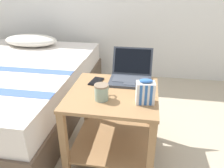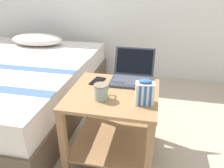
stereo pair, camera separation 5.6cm
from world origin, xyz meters
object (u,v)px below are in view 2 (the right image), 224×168
Objects in this scene: mug_front_left at (101,91)px; laptop at (133,75)px; bed at (9,84)px; cell_phone at (97,81)px; snack_bag at (145,93)px.

laptop is at bearing 64.89° from mug_front_left.
mug_front_left is at bearing -27.87° from bed.
cell_phone is at bearing -162.22° from laptop.
snack_bag reaches higher than bed.
snack_bag is at bearing -70.97° from laptop.
bed is 11.96× the size of snack_bag.
cell_phone is (-0.10, 0.25, -0.05)m from mug_front_left.
mug_front_left is 0.86× the size of cell_phone.
snack_bag is at bearing -34.33° from cell_phone.
laptop reaches higher than cell_phone.
cell_phone is at bearing 110.98° from mug_front_left.
cell_phone is (-0.25, -0.08, -0.04)m from laptop.
snack_bag is (1.43, -0.61, 0.37)m from bed.
laptop is 2.35× the size of mug_front_left.
bed is at bearing 152.13° from mug_front_left.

